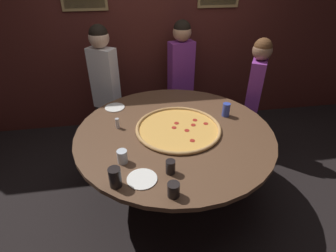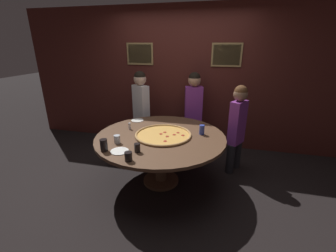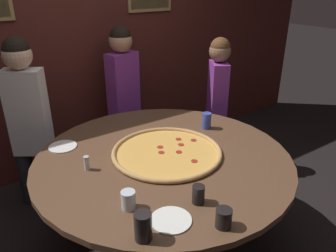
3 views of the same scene
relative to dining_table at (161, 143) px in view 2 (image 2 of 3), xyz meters
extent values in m
plane|color=black|center=(0.00, 0.00, -0.63)|extent=(24.00, 24.00, 0.00)
cube|color=#4C1E19|center=(0.00, 1.49, 0.67)|extent=(6.40, 0.06, 2.60)
cube|color=#9E7F4C|center=(-0.80, 1.45, 1.12)|extent=(0.52, 0.02, 0.40)
cube|color=#936B5B|center=(-0.80, 1.45, 1.12)|extent=(0.46, 0.01, 0.34)
cube|color=#9E7F4C|center=(0.80, 1.45, 1.12)|extent=(0.52, 0.02, 0.40)
cube|color=#B2A893|center=(0.80, 1.45, 1.12)|extent=(0.46, 0.01, 0.34)
cylinder|color=brown|center=(0.00, 0.00, 0.09)|extent=(1.79, 1.79, 0.04)
cylinder|color=brown|center=(0.00, 0.00, -0.28)|extent=(0.16, 0.16, 0.70)
cylinder|color=brown|center=(0.00, 0.00, -0.61)|extent=(0.52, 0.52, 0.04)
cylinder|color=#E5A84C|center=(0.04, 0.01, 0.12)|extent=(0.74, 0.74, 0.01)
torus|color=tan|center=(0.04, 0.01, 0.13)|extent=(0.78, 0.78, 0.03)
cylinder|color=#A8281E|center=(0.22, 0.12, 0.12)|extent=(0.04, 0.04, 0.00)
cylinder|color=#A8281E|center=(0.31, 0.05, 0.12)|extent=(0.04, 0.04, 0.00)
cylinder|color=#A8281E|center=(0.00, 0.02, 0.12)|extent=(0.04, 0.04, 0.00)
cylinder|color=#A8281E|center=(0.18, 0.04, 0.12)|extent=(0.04, 0.04, 0.00)
cylinder|color=#A8281E|center=(0.04, 0.10, 0.12)|extent=(0.04, 0.04, 0.00)
cylinder|color=#A8281E|center=(0.11, -0.04, 0.12)|extent=(0.04, 0.04, 0.00)
cylinder|color=#A8281E|center=(0.12, -0.20, 0.12)|extent=(0.04, 0.04, 0.00)
cylinder|color=black|center=(-0.13, -0.55, 0.16)|extent=(0.07, 0.07, 0.11)
cylinder|color=black|center=(-0.52, -0.61, 0.18)|extent=(0.09, 0.09, 0.15)
cylinder|color=#384CB7|center=(0.55, 0.18, 0.18)|extent=(0.07, 0.07, 0.13)
cylinder|color=silver|center=(-0.47, -0.37, 0.16)|extent=(0.08, 0.08, 0.11)
cylinder|color=black|center=(-0.15, -0.77, 0.16)|extent=(0.08, 0.08, 0.10)
cylinder|color=white|center=(-0.54, 0.52, 0.11)|extent=(0.20, 0.20, 0.01)
cylinder|color=white|center=(-0.34, -0.59, 0.11)|extent=(0.22, 0.22, 0.01)
cylinder|color=silver|center=(-0.51, 0.13, 0.15)|extent=(0.04, 0.04, 0.08)
cylinder|color=#B7B7BC|center=(-0.51, 0.13, 0.20)|extent=(0.04, 0.04, 0.01)
cylinder|color=#232328|center=(-0.56, 0.95, -0.37)|extent=(0.19, 0.19, 0.51)
cylinder|color=#232328|center=(-0.75, 1.07, -0.37)|extent=(0.19, 0.19, 0.51)
cube|color=white|center=(-0.65, 1.01, 0.24)|extent=(0.35, 0.31, 0.72)
sphere|color=beige|center=(-0.65, 1.01, 0.72)|extent=(0.22, 0.22, 0.22)
sphere|color=black|center=(-0.65, 1.01, 0.75)|extent=(0.20, 0.20, 0.20)
cylinder|color=#232328|center=(1.10, 0.69, -0.39)|extent=(0.17, 0.17, 0.48)
cylinder|color=#232328|center=(0.99, 0.51, -0.39)|extent=(0.17, 0.17, 0.48)
cube|color=purple|center=(1.04, 0.60, 0.18)|extent=(0.27, 0.32, 0.67)
sphere|color=#8C664C|center=(1.04, 0.60, 0.62)|extent=(0.21, 0.21, 0.21)
sphere|color=brown|center=(1.04, 0.60, 0.65)|extent=(0.19, 0.19, 0.19)
cylinder|color=#232328|center=(0.41, 1.19, -0.37)|extent=(0.17, 0.17, 0.51)
cylinder|color=#232328|center=(0.18, 1.14, -0.37)|extent=(0.17, 0.17, 0.51)
cube|color=purple|center=(0.29, 1.17, 0.24)|extent=(0.34, 0.23, 0.71)
sphere|color=tan|center=(0.29, 1.17, 0.71)|extent=(0.22, 0.22, 0.22)
sphere|color=black|center=(0.29, 1.17, 0.75)|extent=(0.20, 0.20, 0.20)
camera|label=1|loc=(-0.37, -1.96, 1.42)|focal=28.00mm
camera|label=2|loc=(0.79, -2.76, 1.31)|focal=24.00mm
camera|label=3|loc=(-1.10, -1.68, 1.25)|focal=35.00mm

